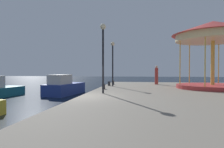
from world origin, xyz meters
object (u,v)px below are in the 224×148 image
at_px(bollard_south, 113,83).
at_px(lamp_post_mid_promenade, 113,56).
at_px(bollard_north, 104,86).
at_px(person_by_the_water, 156,76).
at_px(carousel, 213,38).
at_px(bollard_center, 109,84).
at_px(motorboat_blue, 64,87).
at_px(lamp_post_near_edge, 103,46).

bearing_deg(bollard_south, lamp_post_mid_promenade, -83.10).
relative_size(bollard_north, person_by_the_water, 0.21).
bearing_deg(carousel, lamp_post_mid_promenade, 172.36).
distance_m(bollard_south, bollard_center, 1.44).
bearing_deg(person_by_the_water, carousel, -45.69).
height_order(lamp_post_mid_promenade, bollard_north, lamp_post_mid_promenade).
relative_size(carousel, bollard_center, 15.50).
relative_size(motorboat_blue, person_by_the_water, 2.52).
xyz_separation_m(motorboat_blue, lamp_post_near_edge, (4.63, -5.27, 3.04)).
bearing_deg(person_by_the_water, lamp_post_near_edge, -115.08).
relative_size(bollard_center, person_by_the_water, 0.21).
xyz_separation_m(motorboat_blue, bollard_center, (4.07, 0.76, 0.31)).
distance_m(lamp_post_mid_promenade, person_by_the_water, 5.36).
height_order(motorboat_blue, carousel, carousel).
relative_size(motorboat_blue, carousel, 0.77).
bearing_deg(motorboat_blue, bollard_north, -30.51).
height_order(carousel, bollard_south, carousel).
xyz_separation_m(lamp_post_near_edge, bollard_south, (-0.39, 7.45, -2.73)).
bearing_deg(bollard_north, lamp_post_near_edge, -80.06).
xyz_separation_m(bollard_south, person_by_the_water, (4.31, 0.92, 0.69)).
bearing_deg(lamp_post_mid_promenade, bollard_north, -97.78).
bearing_deg(lamp_post_mid_promenade, carousel, -7.64).
xyz_separation_m(motorboat_blue, lamp_post_mid_promenade, (4.49, 0.14, 2.84)).
relative_size(bollard_south, bollard_north, 1.00).
distance_m(bollard_north, person_by_the_water, 7.12).
bearing_deg(bollard_south, motorboat_blue, -152.76).
height_order(bollard_north, bollard_center, same).
relative_size(bollard_north, bollard_center, 1.00).
bearing_deg(carousel, lamp_post_near_edge, -151.16).
bearing_deg(lamp_post_mid_promenade, bollard_south, 96.90).
relative_size(lamp_post_near_edge, bollard_north, 10.71).
bearing_deg(motorboat_blue, person_by_the_water, 19.96).
height_order(bollard_south, bollard_north, same).
distance_m(motorboat_blue, bollard_south, 4.78).
height_order(carousel, bollard_center, carousel).
distance_m(lamp_post_mid_promenade, bollard_south, 3.27).
height_order(bollard_center, person_by_the_water, person_by_the_water).
xyz_separation_m(bollard_south, bollard_center, (-0.17, -1.43, 0.00)).
distance_m(motorboat_blue, carousel, 13.16).
bearing_deg(bollard_center, bollard_north, -88.75).
bearing_deg(carousel, bollard_south, 159.31).
height_order(lamp_post_near_edge, bollard_south, lamp_post_near_edge).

